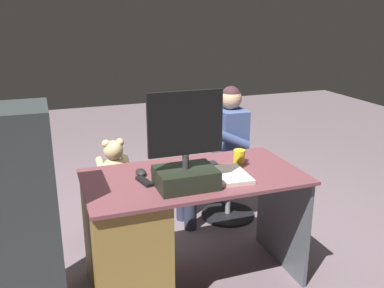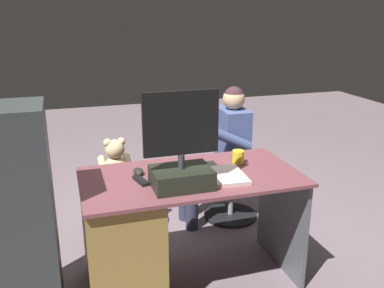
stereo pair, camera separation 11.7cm
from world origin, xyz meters
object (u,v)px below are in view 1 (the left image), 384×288
object	(u,v)px
monitor	(186,161)
office_chair_teddy	(117,208)
cup	(239,156)
keyboard	(187,169)
tv_remote	(144,181)
person	(219,144)
desk	(140,236)
teddy_bear	(114,164)
computer_mouse	(141,172)
visitor_chair	(228,187)

from	to	relation	value
monitor	office_chair_teddy	xyz separation A→B (m)	(0.26, -0.85, -0.63)
cup	office_chair_teddy	xyz separation A→B (m)	(0.71, -0.60, -0.53)
keyboard	tv_remote	size ratio (longest dim) A/B	2.80
keyboard	person	xyz separation A→B (m)	(-0.50, -0.66, -0.09)
office_chair_teddy	person	xyz separation A→B (m)	(-0.85, -0.04, 0.40)
desk	teddy_bear	size ratio (longest dim) A/B	3.88
desk	tv_remote	xyz separation A→B (m)	(-0.04, 0.02, 0.35)
tv_remote	person	xyz separation A→B (m)	(-0.79, -0.76, -0.09)
keyboard	computer_mouse	distance (m)	0.28
monitor	office_chair_teddy	bearing A→B (deg)	-72.96
computer_mouse	visitor_chair	distance (m)	1.19
tv_remote	office_chair_teddy	world-z (taller)	tv_remote
tv_remote	visitor_chair	xyz separation A→B (m)	(-0.88, -0.77, -0.47)
tv_remote	person	distance (m)	1.10
cup	person	size ratio (longest dim) A/B	0.08
tv_remote	office_chair_teddy	size ratio (longest dim) A/B	0.29
office_chair_teddy	person	bearing A→B (deg)	-177.18
desk	tv_remote	world-z (taller)	tv_remote
computer_mouse	teddy_bear	bearing A→B (deg)	-84.07
cup	tv_remote	size ratio (longest dim) A/B	0.58
desk	tv_remote	bearing A→B (deg)	157.92
computer_mouse	tv_remote	world-z (taller)	computer_mouse
cup	visitor_chair	distance (m)	0.85
monitor	person	distance (m)	1.09
cup	tv_remote	bearing A→B (deg)	10.20
tv_remote	office_chair_teddy	bearing A→B (deg)	-98.42
monitor	keyboard	size ratio (longest dim) A/B	1.28
monitor	keyboard	world-z (taller)	monitor
teddy_bear	desk	bearing A→B (deg)	91.38
cup	office_chair_teddy	bearing A→B (deg)	-40.45
tv_remote	monitor	bearing A→B (deg)	135.18
office_chair_teddy	teddy_bear	bearing A→B (deg)	-90.00
monitor	teddy_bear	xyz separation A→B (m)	(0.26, -0.86, -0.28)
computer_mouse	person	world-z (taller)	person
teddy_bear	office_chair_teddy	bearing A→B (deg)	90.00
teddy_bear	person	bearing A→B (deg)	-178.02
desk	tv_remote	size ratio (longest dim) A/B	8.66
keyboard	visitor_chair	world-z (taller)	keyboard
keyboard	visitor_chair	distance (m)	1.01
tv_remote	teddy_bear	bearing A→B (deg)	-98.49
cup	office_chair_teddy	distance (m)	1.07
tv_remote	desk	bearing A→B (deg)	-34.87
tv_remote	person	size ratio (longest dim) A/B	0.14
visitor_chair	person	bearing A→B (deg)	2.82
desk	visitor_chair	distance (m)	1.19
keyboard	office_chair_teddy	xyz separation A→B (m)	(0.35, -0.62, -0.49)
visitor_chair	teddy_bear	bearing A→B (deg)	2.06
keyboard	cup	size ratio (longest dim) A/B	4.81
desk	office_chair_teddy	size ratio (longest dim) A/B	2.56
desk	person	size ratio (longest dim) A/B	1.18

